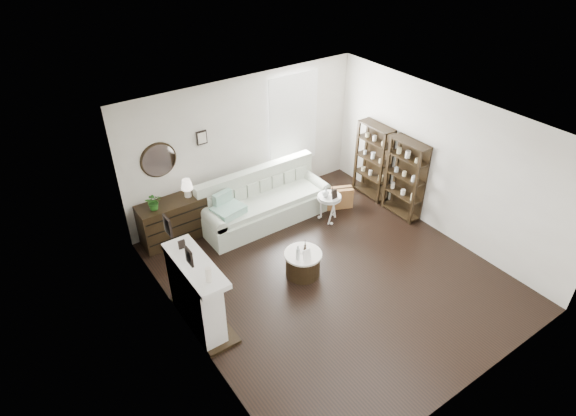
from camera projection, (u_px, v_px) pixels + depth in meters
room at (277, 125)px, 9.51m from camera, size 5.50×5.50×5.50m
fireplace at (197, 296)px, 7.02m from camera, size 0.50×1.40×1.84m
shelf_unit_far at (373, 161)px, 9.93m from camera, size 0.30×0.80×1.60m
shelf_unit_near at (405, 179)px, 9.32m from camera, size 0.30×0.80×1.60m
sofa at (264, 204)px, 9.43m from camera, size 2.58×0.89×1.00m
quilt at (228, 210)px, 8.80m from camera, size 0.63×0.55×0.14m
suitcase at (337, 198)px, 9.83m from camera, size 0.69×0.46×0.44m
dresser at (173, 221)px, 8.84m from camera, size 1.22×0.52×0.81m
table_lamp at (187, 188)px, 8.68m from camera, size 0.28×0.28×0.35m
potted_plant at (154, 201)px, 8.35m from camera, size 0.35×0.32×0.31m
drum_table at (303, 263)px, 8.12m from camera, size 0.64×0.64×0.44m
pedestal_table at (329, 198)px, 9.28m from camera, size 0.47×0.47×0.56m
eiffel_drum at (305, 245)px, 8.00m from camera, size 0.15×0.15×0.21m
bottle_drum at (298, 252)px, 7.79m from camera, size 0.07×0.07×0.28m
card_frame_drum at (307, 255)px, 7.81m from camera, size 0.15×0.06×0.19m
eiffel_ped at (332, 190)px, 9.27m from camera, size 0.14×0.14×0.19m
flask_ped at (326, 191)px, 9.16m from camera, size 0.14×0.14×0.26m
card_frame_ped at (335, 194)px, 9.13m from camera, size 0.14×0.06×0.18m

